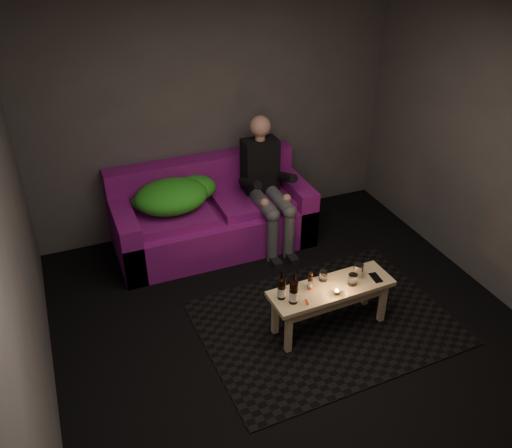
# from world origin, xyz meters

# --- Properties ---
(floor) EXTENTS (4.50, 4.50, 0.00)m
(floor) POSITION_xyz_m (0.00, 0.00, 0.00)
(floor) COLOR black
(floor) RESTS_ON ground
(room) EXTENTS (4.50, 4.50, 4.50)m
(room) POSITION_xyz_m (0.00, 0.47, 1.64)
(room) COLOR silver
(room) RESTS_ON ground
(rug) EXTENTS (2.25, 1.68, 0.01)m
(rug) POSITION_xyz_m (0.31, 0.17, 0.00)
(rug) COLOR black
(rug) RESTS_ON floor
(sofa) EXTENTS (2.06, 0.93, 0.89)m
(sofa) POSITION_xyz_m (-0.22, 1.82, 0.32)
(sofa) COLOR #7C107D
(sofa) RESTS_ON floor
(green_blanket) EXTENTS (0.91, 0.62, 0.31)m
(green_blanket) POSITION_xyz_m (-0.60, 1.81, 0.67)
(green_blanket) COLOR #1C9B21
(green_blanket) RESTS_ON sofa
(person) EXTENTS (0.37, 0.86, 1.38)m
(person) POSITION_xyz_m (0.35, 1.65, 0.71)
(person) COLOR black
(person) RESTS_ON sofa
(coffee_table) EXTENTS (1.11, 0.39, 0.45)m
(coffee_table) POSITION_xyz_m (0.31, 0.12, 0.37)
(coffee_table) COLOR tan
(coffee_table) RESTS_ON rug
(beer_bottle_a) EXTENTS (0.07, 0.07, 0.28)m
(beer_bottle_a) POSITION_xyz_m (-0.15, 0.15, 0.55)
(beer_bottle_a) COLOR black
(beer_bottle_a) RESTS_ON coffee_table
(beer_bottle_b) EXTENTS (0.07, 0.07, 0.29)m
(beer_bottle_b) POSITION_xyz_m (-0.08, 0.06, 0.56)
(beer_bottle_b) COLOR black
(beer_bottle_b) RESTS_ON coffee_table
(salt_shaker) EXTENTS (0.04, 0.04, 0.07)m
(salt_shaker) POSITION_xyz_m (0.12, 0.15, 0.49)
(salt_shaker) COLOR silver
(salt_shaker) RESTS_ON coffee_table
(pepper_mill) EXTENTS (0.05, 0.05, 0.11)m
(pepper_mill) POSITION_xyz_m (0.14, 0.19, 0.51)
(pepper_mill) COLOR black
(pepper_mill) RESTS_ON coffee_table
(tumbler_back) EXTENTS (0.09, 0.09, 0.09)m
(tumbler_back) POSITION_xyz_m (0.28, 0.23, 0.49)
(tumbler_back) COLOR white
(tumbler_back) RESTS_ON coffee_table
(tealight) EXTENTS (0.06, 0.06, 0.04)m
(tealight) POSITION_xyz_m (0.30, 0.03, 0.47)
(tealight) COLOR white
(tealight) RESTS_ON coffee_table
(tumbler_front) EXTENTS (0.09, 0.09, 0.10)m
(tumbler_front) POSITION_xyz_m (0.49, 0.09, 0.50)
(tumbler_front) COLOR white
(tumbler_front) RESTS_ON coffee_table
(steel_cup) EXTENTS (0.11, 0.11, 0.12)m
(steel_cup) POSITION_xyz_m (0.59, 0.17, 0.51)
(steel_cup) COLOR #ABADB2
(steel_cup) RESTS_ON coffee_table
(smartphone) EXTENTS (0.08, 0.15, 0.01)m
(smartphone) POSITION_xyz_m (0.72, 0.09, 0.45)
(smartphone) COLOR black
(smartphone) RESTS_ON coffee_table
(red_lighter) EXTENTS (0.03, 0.07, 0.01)m
(red_lighter) POSITION_xyz_m (0.02, 0.01, 0.45)
(red_lighter) COLOR red
(red_lighter) RESTS_ON coffee_table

